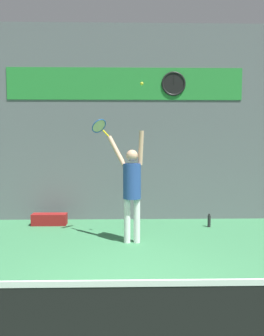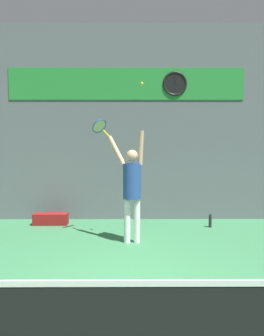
{
  "view_description": "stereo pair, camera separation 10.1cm",
  "coord_description": "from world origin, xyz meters",
  "px_view_note": "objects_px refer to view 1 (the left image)",
  "views": [
    {
      "loc": [
        -0.01,
        -3.9,
        2.02
      ],
      "look_at": [
        0.13,
        2.54,
        1.51
      ],
      "focal_mm": 35.0,
      "sensor_mm": 36.0,
      "label": 1
    },
    {
      "loc": [
        0.09,
        -3.9,
        2.02
      ],
      "look_at": [
        0.13,
        2.54,
        1.51
      ],
      "focal_mm": 35.0,
      "sensor_mm": 36.0,
      "label": 2
    }
  ],
  "objects_px": {
    "water_bottle": "(209,221)",
    "scoreboard_clock": "(174,84)",
    "tennis_ball": "(142,84)",
    "equipment_bag": "(49,219)",
    "tennis_racket": "(100,127)",
    "tennis_player": "(132,185)"
  },
  "relations": [
    {
      "from": "water_bottle",
      "to": "equipment_bag",
      "type": "distance_m",
      "value": 3.86
    },
    {
      "from": "tennis_player",
      "to": "tennis_racket",
      "type": "distance_m",
      "value": 1.42
    },
    {
      "from": "water_bottle",
      "to": "scoreboard_clock",
      "type": "bearing_deg",
      "value": 133.85
    },
    {
      "from": "tennis_ball",
      "to": "water_bottle",
      "type": "height_order",
      "value": "tennis_ball"
    },
    {
      "from": "tennis_racket",
      "to": "water_bottle",
      "type": "bearing_deg",
      "value": 15.62
    },
    {
      "from": "tennis_player",
      "to": "water_bottle",
      "type": "bearing_deg",
      "value": 32.0
    },
    {
      "from": "tennis_racket",
      "to": "tennis_ball",
      "type": "height_order",
      "value": "tennis_ball"
    },
    {
      "from": "tennis_ball",
      "to": "tennis_player",
      "type": "bearing_deg",
      "value": 166.27
    },
    {
      "from": "tennis_ball",
      "to": "equipment_bag",
      "type": "relative_size",
      "value": 0.08
    },
    {
      "from": "tennis_racket",
      "to": "equipment_bag",
      "type": "bearing_deg",
      "value": 143.28
    },
    {
      "from": "scoreboard_clock",
      "to": "tennis_player",
      "type": "height_order",
      "value": "scoreboard_clock"
    },
    {
      "from": "scoreboard_clock",
      "to": "water_bottle",
      "type": "relative_size",
      "value": 1.97
    },
    {
      "from": "scoreboard_clock",
      "to": "tennis_racket",
      "type": "distance_m",
      "value": 2.59
    },
    {
      "from": "equipment_bag",
      "to": "tennis_player",
      "type": "bearing_deg",
      "value": -36.03
    },
    {
      "from": "scoreboard_clock",
      "to": "equipment_bag",
      "type": "distance_m",
      "value": 4.58
    },
    {
      "from": "tennis_player",
      "to": "equipment_bag",
      "type": "relative_size",
      "value": 2.69
    },
    {
      "from": "tennis_racket",
      "to": "equipment_bag",
      "type": "relative_size",
      "value": 0.54
    },
    {
      "from": "water_bottle",
      "to": "equipment_bag",
      "type": "bearing_deg",
      "value": 175.98
    },
    {
      "from": "tennis_racket",
      "to": "equipment_bag",
      "type": "xyz_separation_m",
      "value": [
        -1.31,
        0.98,
        -2.2
      ]
    },
    {
      "from": "water_bottle",
      "to": "tennis_racket",
      "type": "bearing_deg",
      "value": -164.38
    },
    {
      "from": "tennis_ball",
      "to": "equipment_bag",
      "type": "bearing_deg",
      "value": 145.62
    },
    {
      "from": "water_bottle",
      "to": "tennis_ball",
      "type": "bearing_deg",
      "value": -144.04
    }
  ]
}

